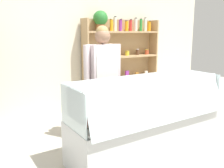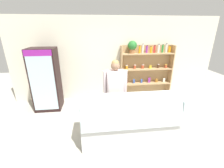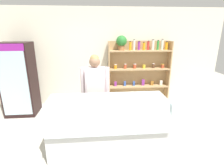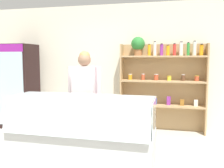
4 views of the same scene
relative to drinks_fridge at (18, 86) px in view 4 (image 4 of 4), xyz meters
The scene contains 6 objects.
ground_plane 2.91m from the drinks_fridge, 38.39° to the right, with size 12.00×12.00×0.00m, color #B7B2A3.
back_wall 2.28m from the drinks_fridge, 15.26° to the left, with size 6.80×0.10×2.70m, color silver.
drinks_fridge is the anchor object (origin of this frame).
shelving_unit 3.12m from the drinks_fridge, ahead, with size 1.75×0.29×1.97m.
deli_display_case 2.76m from the drinks_fridge, 38.34° to the right, with size 2.02×0.72×1.01m.
shop_clerk 2.14m from the drinks_fridge, 26.45° to the right, with size 0.60×0.25×1.65m.
Camera 4 is at (1.18, -3.16, 1.54)m, focal length 40.00 mm.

